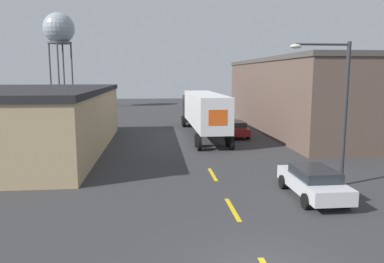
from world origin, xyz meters
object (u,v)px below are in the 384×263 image
at_px(semi_truck, 203,110).
at_px(water_tower, 59,30).
at_px(parked_car_right_far, 235,128).
at_px(parked_car_right_near, 313,181).
at_px(street_lamp, 338,102).

bearing_deg(semi_truck, water_tower, 122.30).
relative_size(parked_car_right_far, water_tower, 0.30).
height_order(parked_car_right_far, water_tower, water_tower).
xyz_separation_m(parked_car_right_far, parked_car_right_near, (0.00, -17.44, 0.00)).
height_order(semi_truck, parked_car_right_far, semi_truck).
bearing_deg(water_tower, parked_car_right_far, -54.17).
xyz_separation_m(semi_truck, street_lamp, (4.73, -16.70, 1.90)).
height_order(semi_truck, parked_car_right_near, semi_truck).
bearing_deg(street_lamp, water_tower, 117.60).
distance_m(parked_car_right_far, water_tower, 41.22).
distance_m(semi_truck, street_lamp, 17.46).
distance_m(parked_car_right_near, water_tower, 55.83).
relative_size(semi_truck, parked_car_right_far, 3.40).
bearing_deg(street_lamp, parked_car_right_near, -137.02).
relative_size(semi_truck, water_tower, 1.02).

